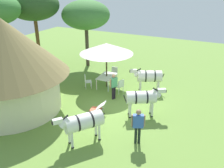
# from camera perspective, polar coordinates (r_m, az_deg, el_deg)

# --- Properties ---
(ground_plane) EXTENTS (36.00, 36.00, 0.00)m
(ground_plane) POSITION_cam_1_polar(r_m,az_deg,el_deg) (13.51, 0.80, -5.63)
(ground_plane) COLOR olive
(thatched_hut) EXTENTS (6.22, 6.22, 4.93)m
(thatched_hut) POSITION_cam_1_polar(r_m,az_deg,el_deg) (13.41, -23.44, 4.79)
(thatched_hut) COLOR beige
(thatched_hut) RESTS_ON ground_plane
(shade_umbrella) EXTENTS (3.37, 3.37, 2.91)m
(shade_umbrella) POSITION_cam_1_polar(r_m,az_deg,el_deg) (15.24, -1.32, 8.33)
(shade_umbrella) COLOR #473C24
(shade_umbrella) RESTS_ON ground_plane
(patio_dining_table) EXTENTS (1.59, 1.03, 0.74)m
(patio_dining_table) POSITION_cam_1_polar(r_m,az_deg,el_deg) (15.85, -1.25, 1.64)
(patio_dining_table) COLOR silver
(patio_dining_table) RESTS_ON ground_plane
(patio_chair_near_hut) EXTENTS (0.57, 0.56, 0.90)m
(patio_chair_near_hut) POSITION_cam_1_polar(r_m,az_deg,el_deg) (15.00, 1.88, -0.29)
(patio_chair_near_hut) COLOR silver
(patio_chair_near_hut) RESTS_ON ground_plane
(patio_chair_west_end) EXTENTS (0.45, 0.47, 0.90)m
(patio_chair_west_end) POSITION_cam_1_polar(r_m,az_deg,el_deg) (17.02, 0.48, 2.72)
(patio_chair_west_end) COLOR silver
(patio_chair_west_end) RESTS_ON ground_plane
(patio_chair_near_lawn) EXTENTS (0.60, 0.60, 0.90)m
(patio_chair_near_lawn) POSITION_cam_1_polar(r_m,az_deg,el_deg) (15.76, -5.91, 0.81)
(patio_chair_near_lawn) COLOR silver
(patio_chair_near_lawn) RESTS_ON ground_plane
(guest_beside_umbrella) EXTENTS (0.53, 0.35, 1.58)m
(guest_beside_umbrella) POSITION_cam_1_polar(r_m,az_deg,el_deg) (14.08, 0.39, -0.04)
(guest_beside_umbrella) COLOR black
(guest_beside_umbrella) RESTS_ON ground_plane
(standing_watcher) EXTENTS (0.37, 0.55, 1.65)m
(standing_watcher) POSITION_cam_1_polar(r_m,az_deg,el_deg) (10.40, 6.11, -9.18)
(standing_watcher) COLOR black
(standing_watcher) RESTS_ON ground_plane
(striped_lounge_chair) EXTENTS (0.70, 0.89, 0.67)m
(striped_lounge_chair) POSITION_cam_1_polar(r_m,az_deg,el_deg) (12.92, -3.34, -5.82)
(striped_lounge_chair) COLOR #D15538
(striped_lounge_chair) RESTS_ON ground_plane
(zebra_nearest_camera) EXTENTS (1.97, 1.61, 1.54)m
(zebra_nearest_camera) POSITION_cam_1_polar(r_m,az_deg,el_deg) (10.49, -6.90, -8.85)
(zebra_nearest_camera) COLOR silver
(zebra_nearest_camera) RESTS_ON ground_plane
(zebra_by_umbrella) EXTENTS (1.36, 1.93, 1.57)m
(zebra_by_umbrella) POSITION_cam_1_polar(r_m,az_deg,el_deg) (12.44, 7.08, -3.19)
(zebra_by_umbrella) COLOR silver
(zebra_by_umbrella) RESTS_ON ground_plane
(zebra_toward_hut) EXTENTS (1.26, 1.98, 1.53)m
(zebra_toward_hut) POSITION_cam_1_polar(r_m,az_deg,el_deg) (15.24, 8.60, 1.78)
(zebra_toward_hut) COLOR silver
(zebra_toward_hut) RESTS_ON ground_plane
(acacia_tree_left_background) EXTENTS (3.64, 3.64, 5.12)m
(acacia_tree_left_background) POSITION_cam_1_polar(r_m,az_deg,el_deg) (19.16, -6.14, 15.75)
(acacia_tree_left_background) COLOR #43382D
(acacia_tree_left_background) RESTS_ON ground_plane
(acacia_tree_behind_hut) EXTENTS (3.68, 3.68, 5.89)m
(acacia_tree_behind_hut) POSITION_cam_1_polar(r_m,az_deg,el_deg) (19.27, -17.89, 17.12)
(acacia_tree_behind_hut) COLOR brown
(acacia_tree_behind_hut) RESTS_ON ground_plane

